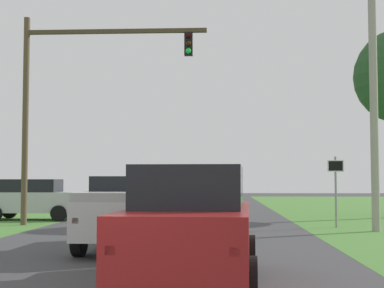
# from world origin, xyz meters

# --- Properties ---
(ground_plane) EXTENTS (120.00, 120.00, 0.00)m
(ground_plane) POSITION_xyz_m (0.00, 9.63, 0.00)
(ground_plane) COLOR #424244
(red_suv_near) EXTENTS (2.34, 5.04, 2.01)m
(red_suv_near) POSITION_xyz_m (1.39, 3.77, 1.05)
(red_suv_near) COLOR maroon
(red_suv_near) RESTS_ON ground_plane
(pickup_truck_lead) EXTENTS (2.37, 5.19, 1.86)m
(pickup_truck_lead) POSITION_xyz_m (-0.38, 8.77, 0.97)
(pickup_truck_lead) COLOR silver
(pickup_truck_lead) RESTS_ON ground_plane
(traffic_light) EXTENTS (7.30, 0.40, 8.24)m
(traffic_light) POSITION_xyz_m (-4.05, 16.36, 5.39)
(traffic_light) COLOR brown
(traffic_light) RESTS_ON ground_plane
(keep_moving_sign) EXTENTS (0.60, 0.09, 2.64)m
(keep_moving_sign) POSITION_xyz_m (6.15, 15.78, 1.68)
(keep_moving_sign) COLOR gray
(keep_moving_sign) RESTS_ON ground_plane
(crossing_suv_far) EXTENTS (4.51, 2.12, 1.79)m
(crossing_suv_far) POSITION_xyz_m (-6.49, 19.29, 0.94)
(crossing_suv_far) COLOR silver
(crossing_suv_far) RESTS_ON ground_plane
(utility_pole_right) EXTENTS (0.28, 0.28, 8.78)m
(utility_pole_right) POSITION_xyz_m (7.19, 14.20, 4.39)
(utility_pole_right) COLOR #9E998E
(utility_pole_right) RESTS_ON ground_plane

